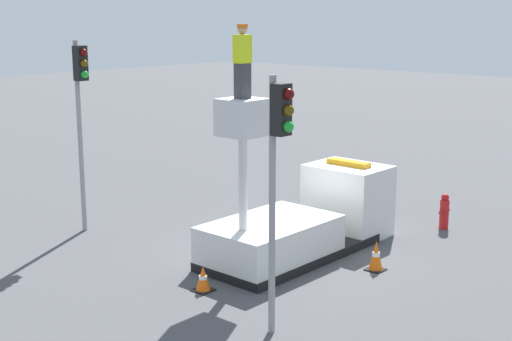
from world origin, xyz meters
name	(u,v)px	position (x,y,z in m)	size (l,w,h in m)	color
ground_plane	(291,256)	(0.00, 0.00, 0.00)	(120.00, 120.00, 0.00)	#4C4C4F
bucket_truck	(304,221)	(0.54, 0.00, 0.86)	(6.16, 2.30, 4.44)	black
worker	(242,61)	(-1.90, 0.00, 5.32)	(0.40, 0.26, 1.75)	#38383D
traffic_light_pole	(278,155)	(-3.95, -2.83, 3.73)	(0.34, 0.57, 5.28)	gray
traffic_light_across	(81,99)	(-2.34, 6.03, 4.02)	(0.34, 0.57, 5.69)	gray
fire_hydrant	(444,212)	(5.07, -1.90, 0.54)	(0.52, 0.28, 1.11)	red
traffic_cone_rear	(203,279)	(-3.34, -0.03, 0.29)	(0.45, 0.45, 0.61)	black
traffic_cone_curbside	(376,256)	(0.58, -2.32, 0.37)	(0.44, 0.44, 0.78)	black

